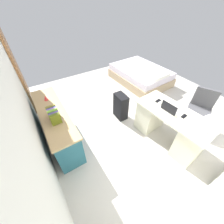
{
  "coord_description": "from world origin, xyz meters",
  "views": [
    {
      "loc": [
        -2.1,
        1.98,
        2.51
      ],
      "look_at": [
        -0.31,
        0.84,
        0.6
      ],
      "focal_mm": 22.38,
      "sensor_mm": 36.0,
      "label": 1
    }
  ],
  "objects_px": {
    "credenza": "(57,125)",
    "cell_phone_near_laptop": "(184,116)",
    "figurine_small": "(46,98)",
    "laptop": "(170,109)",
    "desk": "(169,126)",
    "office_chair": "(198,112)",
    "desk_lamp": "(209,118)",
    "suitcase_black": "(121,107)",
    "computer_mouse": "(160,103)",
    "cell_phone_by_mouse": "(158,101)",
    "bed": "(140,75)"
  },
  "relations": [
    {
      "from": "credenza",
      "to": "desk_lamp",
      "type": "distance_m",
      "value": 2.73
    },
    {
      "from": "office_chair",
      "to": "bed",
      "type": "distance_m",
      "value": 2.31
    },
    {
      "from": "desk_lamp",
      "to": "figurine_small",
      "type": "relative_size",
      "value": 3.14
    },
    {
      "from": "desk",
      "to": "laptop",
      "type": "height_order",
      "value": "laptop"
    },
    {
      "from": "bed",
      "to": "cell_phone_near_laptop",
      "type": "relative_size",
      "value": 14.35
    },
    {
      "from": "computer_mouse",
      "to": "cell_phone_by_mouse",
      "type": "bearing_deg",
      "value": -27.17
    },
    {
      "from": "credenza",
      "to": "cell_phone_by_mouse",
      "type": "bearing_deg",
      "value": -113.6
    },
    {
      "from": "desk_lamp",
      "to": "bed",
      "type": "bearing_deg",
      "value": -22.7
    },
    {
      "from": "bed",
      "to": "cell_phone_by_mouse",
      "type": "relative_size",
      "value": 14.35
    },
    {
      "from": "figurine_small",
      "to": "credenza",
      "type": "bearing_deg",
      "value": -179.79
    },
    {
      "from": "credenza",
      "to": "cell_phone_near_laptop",
      "type": "bearing_deg",
      "value": -125.58
    },
    {
      "from": "desk",
      "to": "figurine_small",
      "type": "bearing_deg",
      "value": 48.76
    },
    {
      "from": "desk",
      "to": "cell_phone_near_laptop",
      "type": "distance_m",
      "value": 0.4
    },
    {
      "from": "laptop",
      "to": "cell_phone_near_laptop",
      "type": "bearing_deg",
      "value": -155.3
    },
    {
      "from": "credenza",
      "to": "cell_phone_near_laptop",
      "type": "height_order",
      "value": "cell_phone_near_laptop"
    },
    {
      "from": "bed",
      "to": "figurine_small",
      "type": "distance_m",
      "value": 3.21
    },
    {
      "from": "credenza",
      "to": "cell_phone_near_laptop",
      "type": "distance_m",
      "value": 2.48
    },
    {
      "from": "office_chair",
      "to": "figurine_small",
      "type": "xyz_separation_m",
      "value": [
        1.76,
        2.8,
        0.39
      ]
    },
    {
      "from": "bed",
      "to": "computer_mouse",
      "type": "bearing_deg",
      "value": 147.1
    },
    {
      "from": "figurine_small",
      "to": "suitcase_black",
      "type": "bearing_deg",
      "value": -111.56
    },
    {
      "from": "suitcase_black",
      "to": "desk_lamp",
      "type": "bearing_deg",
      "value": -161.4
    },
    {
      "from": "cell_phone_near_laptop",
      "to": "cell_phone_by_mouse",
      "type": "bearing_deg",
      "value": -1.23
    },
    {
      "from": "cell_phone_by_mouse",
      "to": "office_chair",
      "type": "bearing_deg",
      "value": -125.11
    },
    {
      "from": "credenza",
      "to": "suitcase_black",
      "type": "relative_size",
      "value": 2.73
    },
    {
      "from": "cell_phone_by_mouse",
      "to": "figurine_small",
      "type": "bearing_deg",
      "value": 51.65
    },
    {
      "from": "desk",
      "to": "computer_mouse",
      "type": "distance_m",
      "value": 0.52
    },
    {
      "from": "credenza",
      "to": "cell_phone_by_mouse",
      "type": "height_order",
      "value": "cell_phone_by_mouse"
    },
    {
      "from": "office_chair",
      "to": "desk_lamp",
      "type": "relative_size",
      "value": 2.72
    },
    {
      "from": "laptop",
      "to": "cell_phone_by_mouse",
      "type": "bearing_deg",
      "value": -9.07
    },
    {
      "from": "suitcase_black",
      "to": "office_chair",
      "type": "bearing_deg",
      "value": -129.86
    },
    {
      "from": "laptop",
      "to": "cell_phone_near_laptop",
      "type": "xyz_separation_m",
      "value": [
        -0.24,
        -0.11,
        -0.04
      ]
    },
    {
      "from": "desk",
      "to": "office_chair",
      "type": "bearing_deg",
      "value": -94.35
    },
    {
      "from": "credenza",
      "to": "bed",
      "type": "xyz_separation_m",
      "value": [
        0.94,
        -3.11,
        -0.14
      ]
    },
    {
      "from": "desk_lamp",
      "to": "figurine_small",
      "type": "height_order",
      "value": "desk_lamp"
    },
    {
      "from": "office_chair",
      "to": "cell_phone_near_laptop",
      "type": "bearing_deg",
      "value": 96.05
    },
    {
      "from": "bed",
      "to": "figurine_small",
      "type": "height_order",
      "value": "figurine_small"
    },
    {
      "from": "laptop",
      "to": "figurine_small",
      "type": "xyz_separation_m",
      "value": [
        1.61,
        1.89,
        0.01
      ]
    },
    {
      "from": "cell_phone_near_laptop",
      "to": "desk_lamp",
      "type": "distance_m",
      "value": 0.44
    },
    {
      "from": "cell_phone_near_laptop",
      "to": "cell_phone_by_mouse",
      "type": "height_order",
      "value": "same"
    },
    {
      "from": "cell_phone_by_mouse",
      "to": "laptop",
      "type": "bearing_deg",
      "value": 165.7
    },
    {
      "from": "cell_phone_near_laptop",
      "to": "desk_lamp",
      "type": "relative_size",
      "value": 0.39
    },
    {
      "from": "suitcase_black",
      "to": "desk_lamp",
      "type": "distance_m",
      "value": 1.82
    },
    {
      "from": "credenza",
      "to": "computer_mouse",
      "type": "bearing_deg",
      "value": -115.88
    },
    {
      "from": "desk",
      "to": "credenza",
      "type": "relative_size",
      "value": 0.83
    },
    {
      "from": "figurine_small",
      "to": "laptop",
      "type": "bearing_deg",
      "value": -130.42
    },
    {
      "from": "desk_lamp",
      "to": "cell_phone_by_mouse",
      "type": "bearing_deg",
      "value": 2.16
    },
    {
      "from": "computer_mouse",
      "to": "cell_phone_near_laptop",
      "type": "height_order",
      "value": "computer_mouse"
    },
    {
      "from": "desk",
      "to": "cell_phone_by_mouse",
      "type": "height_order",
      "value": "cell_phone_by_mouse"
    },
    {
      "from": "credenza",
      "to": "cell_phone_by_mouse",
      "type": "xyz_separation_m",
      "value": [
        -0.85,
        -1.94,
        0.38
      ]
    },
    {
      "from": "computer_mouse",
      "to": "bed",
      "type": "bearing_deg",
      "value": -37.22
    }
  ]
}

